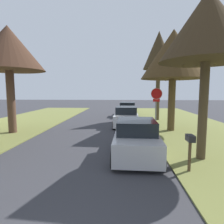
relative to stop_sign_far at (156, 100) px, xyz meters
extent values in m
cylinder|color=#9EA0A5|center=(0.00, 0.06, -1.02)|extent=(0.07, 0.20, 2.25)
cylinder|color=white|center=(0.00, -0.03, 0.42)|extent=(0.81, 0.09, 0.81)
cylinder|color=red|center=(0.00, -0.02, 0.42)|extent=(0.76, 0.10, 0.76)
cube|color=red|center=(0.00, 0.00, -0.05)|extent=(0.48, 0.06, 0.20)
cylinder|color=#4A3C27|center=(0.81, -5.96, -0.21)|extent=(0.35, 0.35, 3.87)
cone|color=#3B2D1B|center=(0.81, -5.96, 3.08)|extent=(3.63, 3.63, 2.72)
cylinder|color=#4A3C27|center=(1.26, -5.49, 2.27)|extent=(1.14, 1.10, 1.21)
cylinder|color=#4A3C27|center=(0.92, -5.23, 2.26)|extent=(1.59, 0.39, 1.20)
cylinder|color=#4A3C27|center=(1.43, -5.98, 2.13)|extent=(0.20, 1.33, 0.93)
cylinder|color=brown|center=(1.00, -0.30, -0.36)|extent=(0.49, 0.49, 3.58)
cone|color=#44321A|center=(1.00, -0.30, 3.09)|extent=(4.34, 4.34, 3.31)
cylinder|color=brown|center=(0.67, -0.22, 1.93)|extent=(0.42, 0.90, 1.11)
cylinder|color=brown|center=(1.64, -0.31, 2.05)|extent=(0.26, 1.43, 1.39)
cylinder|color=brown|center=(1.33, 0.34, 1.91)|extent=(1.49, 0.90, 1.14)
cylinder|color=#473C25|center=(0.93, 4.67, 0.26)|extent=(0.38, 0.38, 4.81)
cone|color=#392D1A|center=(0.93, 4.67, 4.39)|extent=(2.86, 2.86, 3.46)
cylinder|color=#473C25|center=(0.31, 5.01, 3.24)|extent=(0.89, 1.42, 1.28)
cylinder|color=#473C25|center=(0.55, 4.31, 3.43)|extent=(0.93, 0.99, 1.64)
cylinder|color=#473C25|center=(1.47, 4.32, 3.36)|extent=(0.91, 1.28, 1.51)
cylinder|color=brown|center=(-9.75, -1.59, -0.11)|extent=(0.51, 0.51, 4.08)
cone|color=#442C1E|center=(-9.75, -1.59, 3.35)|extent=(4.51, 4.51, 2.83)
cylinder|color=brown|center=(-9.86, -2.07, 2.34)|extent=(1.14, 0.49, 0.99)
cylinder|color=brown|center=(-9.68, -2.19, 2.61)|extent=(1.38, 0.39, 1.52)
cube|color=#BCBCC1|center=(-1.81, -5.41, -1.61)|extent=(1.96, 4.45, 0.85)
cube|color=black|center=(-1.82, -5.63, -0.90)|extent=(1.66, 2.07, 0.56)
cylinder|color=black|center=(-2.63, -3.73, -1.90)|extent=(0.22, 0.61, 0.60)
cylinder|color=black|center=(-0.89, -3.79, -1.90)|extent=(0.22, 0.61, 0.60)
cylinder|color=black|center=(-2.73, -7.03, -1.90)|extent=(0.22, 0.61, 0.60)
cylinder|color=black|center=(-0.99, -7.09, -1.90)|extent=(0.22, 0.61, 0.60)
cube|color=white|center=(-2.10, 1.60, -1.61)|extent=(1.96, 4.45, 0.85)
cube|color=black|center=(-2.11, 1.38, -0.90)|extent=(1.66, 2.07, 0.56)
cylinder|color=black|center=(-2.92, 3.28, -1.90)|extent=(0.22, 0.61, 0.60)
cylinder|color=black|center=(-1.18, 3.22, -1.90)|extent=(0.22, 0.61, 0.60)
cylinder|color=black|center=(-3.02, -0.02, -1.90)|extent=(0.22, 0.61, 0.60)
cylinder|color=black|center=(-1.29, -0.08, -1.90)|extent=(0.22, 0.61, 0.60)
cube|color=black|center=(-1.87, 7.71, -1.61)|extent=(1.96, 4.45, 0.85)
cube|color=black|center=(-1.87, 7.49, -0.90)|extent=(1.66, 2.07, 0.56)
cylinder|color=black|center=(-2.68, 9.38, -1.90)|extent=(0.22, 0.61, 0.60)
cylinder|color=black|center=(-0.95, 9.33, -1.90)|extent=(0.22, 0.61, 0.60)
cylinder|color=black|center=(-2.79, 6.08, -1.90)|extent=(0.22, 0.61, 0.60)
cylinder|color=black|center=(-1.05, 6.03, -1.90)|extent=(0.22, 0.61, 0.60)
cube|color=brown|center=(-0.11, -7.26, -1.62)|extent=(0.08, 0.08, 1.05)
cube|color=black|center=(-0.11, -7.26, -0.99)|extent=(0.22, 0.44, 0.22)
camera|label=1|loc=(-2.42, -13.70, 0.60)|focal=30.44mm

